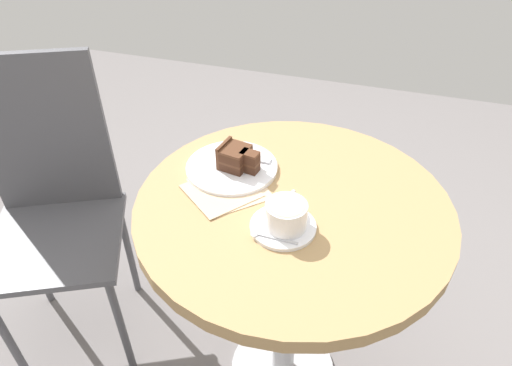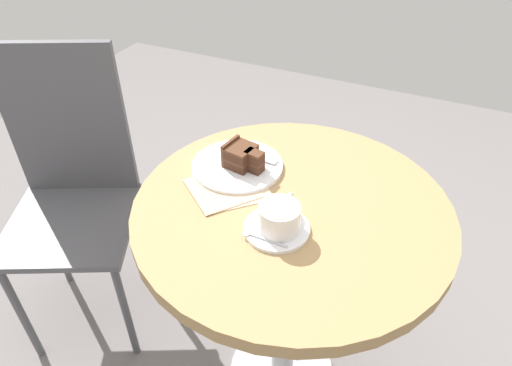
{
  "view_description": "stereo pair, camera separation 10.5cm",
  "coord_description": "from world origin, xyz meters",
  "px_view_note": "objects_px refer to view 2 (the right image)",
  "views": [
    {
      "loc": [
        -0.8,
        -0.16,
        1.41
      ],
      "look_at": [
        -0.01,
        0.09,
        0.76
      ],
      "focal_mm": 32.0,
      "sensor_mm": 36.0,
      "label": 1
    },
    {
      "loc": [
        -0.76,
        -0.26,
        1.41
      ],
      "look_at": [
        -0.01,
        0.09,
        0.76
      ],
      "focal_mm": 32.0,
      "sensor_mm": 36.0,
      "label": 2
    }
  ],
  "objects_px": {
    "teaspoon": "(259,237)",
    "cake_plate": "(237,166)",
    "saucer": "(278,229)",
    "coffee_cup": "(280,217)",
    "cake_slice": "(242,156)",
    "napkin": "(227,187)",
    "cafe_chair": "(71,178)",
    "fork": "(258,157)"
  },
  "relations": [
    {
      "from": "cake_plate",
      "to": "fork",
      "type": "relative_size",
      "value": 1.62
    },
    {
      "from": "coffee_cup",
      "to": "cake_plate",
      "type": "xyz_separation_m",
      "value": [
        0.17,
        0.18,
        -0.03
      ]
    },
    {
      "from": "cafe_chair",
      "to": "cake_slice",
      "type": "bearing_deg",
      "value": -20.66
    },
    {
      "from": "saucer",
      "to": "coffee_cup",
      "type": "height_order",
      "value": "coffee_cup"
    },
    {
      "from": "teaspoon",
      "to": "fork",
      "type": "distance_m",
      "value": 0.29
    },
    {
      "from": "saucer",
      "to": "coffee_cup",
      "type": "xyz_separation_m",
      "value": [
        -0.0,
        -0.0,
        0.04
      ]
    },
    {
      "from": "cake_slice",
      "to": "teaspoon",
      "type": "bearing_deg",
      "value": -146.19
    },
    {
      "from": "cafe_chair",
      "to": "napkin",
      "type": "bearing_deg",
      "value": -29.06
    },
    {
      "from": "teaspoon",
      "to": "saucer",
      "type": "bearing_deg",
      "value": -116.79
    },
    {
      "from": "cake_slice",
      "to": "coffee_cup",
      "type": "bearing_deg",
      "value": -134.7
    },
    {
      "from": "cake_plate",
      "to": "napkin",
      "type": "height_order",
      "value": "cake_plate"
    },
    {
      "from": "coffee_cup",
      "to": "teaspoon",
      "type": "height_order",
      "value": "coffee_cup"
    },
    {
      "from": "teaspoon",
      "to": "cake_plate",
      "type": "relative_size",
      "value": 0.45
    },
    {
      "from": "cake_plate",
      "to": "cafe_chair",
      "type": "distance_m",
      "value": 0.58
    },
    {
      "from": "teaspoon",
      "to": "cafe_chair",
      "type": "distance_m",
      "value": 0.75
    },
    {
      "from": "coffee_cup",
      "to": "cake_slice",
      "type": "bearing_deg",
      "value": 45.3
    },
    {
      "from": "saucer",
      "to": "fork",
      "type": "xyz_separation_m",
      "value": [
        0.22,
        0.15,
        0.01
      ]
    },
    {
      "from": "saucer",
      "to": "cafe_chair",
      "type": "bearing_deg",
      "value": 81.16
    },
    {
      "from": "cake_plate",
      "to": "cake_slice",
      "type": "height_order",
      "value": "cake_slice"
    },
    {
      "from": "fork",
      "to": "cake_slice",
      "type": "bearing_deg",
      "value": -112.55
    },
    {
      "from": "cake_slice",
      "to": "napkin",
      "type": "relative_size",
      "value": 0.45
    },
    {
      "from": "cake_slice",
      "to": "fork",
      "type": "distance_m",
      "value": 0.06
    },
    {
      "from": "saucer",
      "to": "teaspoon",
      "type": "bearing_deg",
      "value": 151.63
    },
    {
      "from": "saucer",
      "to": "cake_plate",
      "type": "relative_size",
      "value": 0.62
    },
    {
      "from": "saucer",
      "to": "cake_slice",
      "type": "distance_m",
      "value": 0.24
    },
    {
      "from": "teaspoon",
      "to": "cake_plate",
      "type": "distance_m",
      "value": 0.27
    },
    {
      "from": "saucer",
      "to": "coffee_cup",
      "type": "relative_size",
      "value": 1.19
    },
    {
      "from": "coffee_cup",
      "to": "napkin",
      "type": "xyz_separation_m",
      "value": [
        0.09,
        0.17,
        -0.04
      ]
    },
    {
      "from": "teaspoon",
      "to": "napkin",
      "type": "xyz_separation_m",
      "value": [
        0.13,
        0.14,
        -0.01
      ]
    },
    {
      "from": "coffee_cup",
      "to": "cafe_chair",
      "type": "relative_size",
      "value": 0.13
    },
    {
      "from": "saucer",
      "to": "teaspoon",
      "type": "relative_size",
      "value": 1.38
    },
    {
      "from": "cafe_chair",
      "to": "saucer",
      "type": "bearing_deg",
      "value": -34.93
    },
    {
      "from": "cake_plate",
      "to": "cake_slice",
      "type": "distance_m",
      "value": 0.04
    },
    {
      "from": "coffee_cup",
      "to": "cake_slice",
      "type": "distance_m",
      "value": 0.24
    },
    {
      "from": "fork",
      "to": "cafe_chair",
      "type": "xyz_separation_m",
      "value": [
        -0.1,
        0.59,
        -0.18
      ]
    },
    {
      "from": "coffee_cup",
      "to": "saucer",
      "type": "bearing_deg",
      "value": 89.11
    },
    {
      "from": "coffee_cup",
      "to": "cake_plate",
      "type": "relative_size",
      "value": 0.52
    },
    {
      "from": "cake_slice",
      "to": "napkin",
      "type": "xyz_separation_m",
      "value": [
        -0.08,
        -0.0,
        -0.04
      ]
    },
    {
      "from": "teaspoon",
      "to": "cake_slice",
      "type": "relative_size",
      "value": 0.99
    },
    {
      "from": "cake_plate",
      "to": "cake_slice",
      "type": "bearing_deg",
      "value": -95.73
    },
    {
      "from": "coffee_cup",
      "to": "cafe_chair",
      "type": "height_order",
      "value": "cafe_chair"
    },
    {
      "from": "cake_plate",
      "to": "fork",
      "type": "distance_m",
      "value": 0.06
    }
  ]
}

